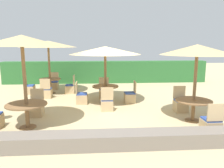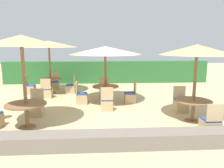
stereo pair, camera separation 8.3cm
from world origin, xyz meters
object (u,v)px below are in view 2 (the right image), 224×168
object	(u,v)px
patio_chair_front_right_south	(210,125)
patio_chair_front_right_north	(181,105)
patio_chair_back_left_east	(71,88)
round_table_front_left	(26,108)
round_table_front_right	(193,104)
round_table_back_left	(51,82)
round_table_center	(106,89)
parasol_front_right	(197,50)
patio_chair_center_west	(82,97)
parasol_back_left	(49,44)
parasol_center	(105,51)
patio_chair_center_north	(104,92)
parasol_front_left	(21,41)
patio_chair_center_south	(107,104)
patio_chair_back_left_south	(47,92)
patio_chair_front_left_north	(36,108)
patio_chair_center_east	(130,97)
patio_chair_back_left_north	(55,84)
patio_chair_back_left_west	(30,89)

from	to	relation	value
patio_chair_front_right_south	patio_chair_front_right_north	distance (m)	2.11
patio_chair_back_left_east	round_table_front_left	distance (m)	4.70
round_table_front_right	round_table_back_left	bearing A→B (deg)	140.89
round_table_center	parasol_front_right	bearing A→B (deg)	-41.31
round_table_center	patio_chair_center_west	distance (m)	1.07
parasol_back_left	patio_chair_back_left_east	world-z (taller)	parasol_back_left
parasol_center	patio_chair_center_north	xyz separation A→B (m)	(-0.03, 0.97, -1.96)
round_table_front_right	parasol_front_left	world-z (taller)	parasol_front_left
patio_chair_center_south	parasol_back_left	distance (m)	4.70
patio_chair_back_left_south	patio_chair_front_left_north	xyz separation A→B (m)	(0.23, -2.61, 0.00)
parasol_center	parasol_front_left	size ratio (longest dim) A/B	1.07
parasol_center	patio_chair_center_east	xyz separation A→B (m)	(1.06, -0.03, -1.96)
patio_chair_center_south	patio_chair_front_right_south	world-z (taller)	same
round_table_front_right	patio_chair_front_left_north	bearing A→B (deg)	170.37
round_table_back_left	parasol_front_left	xyz separation A→B (m)	(0.28, -4.69, 1.96)
patio_chair_center_west	patio_chair_back_left_east	xyz separation A→B (m)	(-0.70, 2.03, 0.00)
patio_chair_front_right_north	round_table_center	bearing A→B (deg)	-26.85
patio_chair_back_left_east	round_table_front_right	bearing A→B (deg)	-134.56
patio_chair_center_north	patio_chair_center_west	world-z (taller)	same
parasol_back_left	patio_chair_back_left_north	xyz separation A→B (m)	(-0.01, 1.02, -2.21)
patio_chair_center_west	patio_chair_back_left_west	xyz separation A→B (m)	(-2.75, 2.04, 0.00)
patio_chair_front_left_north	patio_chair_center_south	bearing A→B (deg)	-169.65
parasol_front_right	patio_chair_center_south	bearing A→B (deg)	153.93
round_table_center	patio_chair_back_left_east	xyz separation A→B (m)	(-1.72, 1.98, -0.33)
patio_chair_center_west	patio_chair_center_south	world-z (taller)	same
round_table_back_left	patio_chair_back_left_north	size ratio (longest dim) A/B	1.15
patio_chair_front_left_north	patio_chair_back_left_north	bearing A→B (deg)	-86.84
patio_chair_front_right_north	parasol_center	bearing A→B (deg)	-26.85
patio_chair_center_west	patio_chair_center_south	distance (m)	1.46
parasol_front_right	round_table_back_left	bearing A→B (deg)	140.89
parasol_front_right	parasol_front_left	world-z (taller)	parasol_front_left
patio_chair_front_left_north	parasol_front_right	bearing A→B (deg)	170.37
patio_chair_center_east	patio_chair_back_left_east	distance (m)	3.43
patio_chair_center_north	patio_chair_center_south	xyz separation A→B (m)	(0.04, -2.05, 0.00)
patio_chair_back_left_west	parasol_front_right	bearing A→B (deg)	55.90
patio_chair_center_east	patio_chair_center_south	distance (m)	1.49
patio_chair_front_right_north	parasol_back_left	world-z (taller)	parasol_back_left
patio_chair_center_west	patio_chair_back_left_north	world-z (taller)	same
round_table_front_right	patio_chair_center_north	bearing A→B (deg)	129.37
parasol_front_right	patio_chair_front_left_north	bearing A→B (deg)	170.37
round_table_center	round_table_back_left	bearing A→B (deg)	143.26
round_table_center	patio_chair_back_left_south	distance (m)	2.94
parasol_center	patio_chair_center_south	xyz separation A→B (m)	(0.01, -1.08, -1.96)
parasol_front_right	parasol_front_left	xyz separation A→B (m)	(-5.20, -0.23, 0.26)
patio_chair_center_south	patio_chair_front_left_north	distance (m)	2.53
parasol_center	round_table_back_left	world-z (taller)	parasol_center
patio_chair_front_right_north	patio_chair_back_left_east	xyz separation A→B (m)	(-4.46, 3.37, 0.00)
patio_chair_center_east	patio_chair_center_west	bearing A→B (deg)	90.62
round_table_front_right	patio_chair_front_left_north	size ratio (longest dim) A/B	1.23
round_table_front_right	patio_chair_back_left_north	bearing A→B (deg)	135.05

